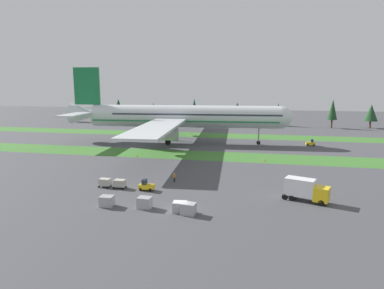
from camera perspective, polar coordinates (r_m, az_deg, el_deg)
name	(u,v)px	position (r m, az deg, el deg)	size (l,w,h in m)	color
ground_plane	(180,210)	(51.85, -2.00, -10.75)	(400.00, 400.00, 0.00)	#47474C
grass_strip_near	(216,156)	(88.84, 3.99, -1.91)	(320.00, 11.70, 0.01)	#3D752D
grass_strip_far	(230,136)	(123.46, 6.23, 1.44)	(320.00, 11.70, 0.01)	#3D752D
airliner	(177,116)	(107.38, -2.42, 4.69)	(69.35, 85.28, 23.32)	silver
baggage_tug	(146,186)	(61.07, -7.57, -6.78)	(2.66, 1.42, 1.97)	yellow
cargo_dolly_lead	(120,183)	(63.04, -11.84, -6.27)	(2.27, 1.60, 1.55)	#A3A3A8
cargo_dolly_second	(105,182)	(64.34, -14.17, -6.03)	(2.27, 1.60, 1.55)	#A3A3A8
catering_truck	(306,189)	(57.71, 18.25, -7.03)	(7.32, 4.56, 3.58)	yellow
pushback_tractor	(311,143)	(109.15, 19.00, 0.24)	(2.69, 1.50, 1.97)	yellow
ground_crew_marshaller	(174,177)	(65.60, -2.94, -5.39)	(0.44, 0.40, 1.74)	black
uld_container_0	(107,201)	(54.61, -13.86, -9.06)	(2.00, 1.60, 1.60)	#A3A3A8
uld_container_1	(145,203)	(52.77, -7.83, -9.48)	(2.00, 1.60, 1.69)	#A3A3A8
uld_container_2	(180,207)	(50.82, -2.01, -10.26)	(2.00, 1.60, 1.54)	#A3A3A8
uld_container_3	(189,209)	(49.92, -0.58, -10.56)	(2.00, 1.60, 1.66)	#A3A3A8
taxiway_marker_0	(137,156)	(89.21, -9.04, -1.81)	(0.44, 0.44, 0.47)	orange
taxiway_marker_1	(264,160)	(84.64, 11.79, -2.50)	(0.44, 0.44, 0.62)	orange
distant_tree_line	(247,111)	(154.46, 9.03, 5.56)	(159.03, 9.46, 11.87)	#4C3823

